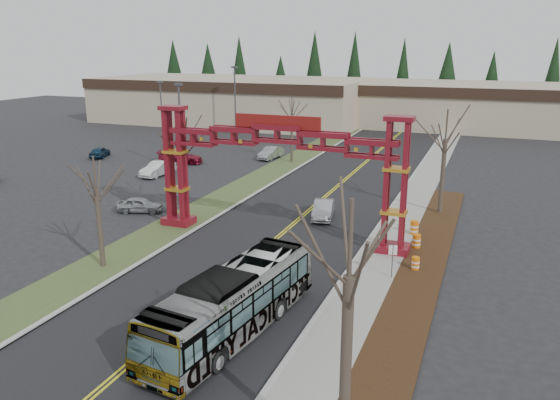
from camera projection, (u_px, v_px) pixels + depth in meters
The scene contains 32 objects.
ground at pixel (114, 378), 22.19m from camera, with size 200.00×200.00×0.00m, color black.
road at pixel (309, 211), 44.56m from camera, with size 12.00×110.00×0.02m, color black.
lane_line_left at pixel (308, 210), 44.60m from camera, with size 0.12×100.00×0.01m, color yellow.
lane_line_right at pixel (310, 211), 44.52m from camera, with size 0.12×100.00×0.01m, color yellow.
curb_right at pixel (384, 218), 42.38m from camera, with size 0.30×110.00×0.15m, color #AAABA5.
sidewalk_right at pixel (403, 220), 41.87m from camera, with size 2.60×110.00×0.14m, color gray.
landscape_strip at pixel (406, 312), 27.54m from camera, with size 2.60×50.00×0.12m, color black.
grass_median at pixel (222, 200), 47.37m from camera, with size 4.00×110.00×0.08m, color #394C26.
curb_left at pixel (241, 202), 46.71m from camera, with size 0.30×110.00×0.15m, color #AAABA5.
gateway_arch at pixel (277, 154), 36.66m from camera, with size 18.20×1.60×8.90m.
retail_building_west at pixel (233, 100), 96.13m from camera, with size 46.00×22.30×7.50m.
retail_building_east at pixel (474, 105), 89.28m from camera, with size 38.00×20.30×7.00m.
conifer_treeline at pixel (424, 81), 102.68m from camera, with size 116.10×5.60×13.00m.
transit_bus at pixel (233, 302), 25.21m from camera, with size 2.65×11.32×3.15m, color #B6B9BE.
silver_sedan at pixel (323, 209), 42.54m from camera, with size 1.45×4.17×1.37m, color #A5A8AD.
parked_car_near_a at pixel (140, 205), 44.02m from camera, with size 1.47×3.65×1.24m, color #9DA1A4.
parked_car_near_b at pixel (158, 169), 56.32m from camera, with size 1.57×4.50×1.48m, color white.
parked_car_mid_a at pixel (180, 157), 62.23m from camera, with size 2.05×5.04×1.46m, color maroon.
parked_car_mid_b at pixel (100, 152), 65.58m from camera, with size 1.55×3.85×1.31m, color #16354F.
parked_car_far_a at pixel (271, 153), 64.80m from camera, with size 1.49×4.29×1.41m, color gray.
bare_tree_median_near at pixel (96, 190), 32.01m from camera, with size 3.10×3.10×6.89m.
bare_tree_median_mid at pixel (184, 146), 40.64m from camera, with size 3.43×3.43×8.11m.
bare_tree_median_far at pixel (292, 114), 61.55m from camera, with size 2.98×2.98×7.56m.
bare_tree_right_near at pixel (349, 278), 15.39m from camera, with size 3.46×3.46×9.04m.
bare_tree_right_far at pixel (445, 140), 42.20m from camera, with size 3.51×3.51×8.35m.
light_pole_near at pixel (180, 121), 57.25m from camera, with size 0.80×0.40×9.27m.
light_pole_mid at pixel (161, 109), 71.52m from camera, with size 0.74×0.37×8.57m.
light_pole_far at pixel (235, 96), 80.21m from camera, with size 0.88×0.44×10.10m.
street_sign at pixel (393, 255), 31.06m from camera, with size 0.47×0.16×2.11m.
barrel_south at pixel (415, 264), 32.57m from camera, with size 0.48×0.48×0.89m.
barrel_mid at pixel (416, 242), 36.09m from camera, with size 0.55×0.55×1.01m.
barrel_north at pixel (414, 228), 38.57m from camera, with size 0.60×0.60×1.10m.
Camera 1 is at (13.37, -15.54, 13.04)m, focal length 35.00 mm.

